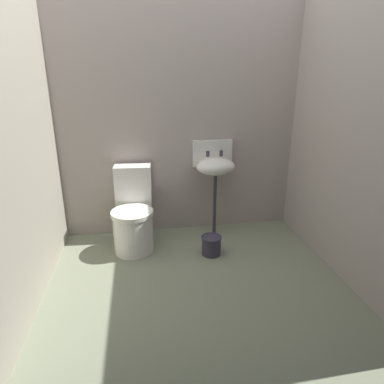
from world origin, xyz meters
TOP-DOWN VIEW (x-y plane):
  - ground_plane at (0.00, 0.00)m, footprint 2.84×2.47m
  - wall_back at (0.00, 1.08)m, footprint 2.84×0.10m
  - wall_left at (-1.27, 0.10)m, footprint 0.10×2.27m
  - wall_right at (1.27, 0.10)m, footprint 0.10×2.27m
  - toilet_near_wall at (-0.51, 0.68)m, footprint 0.42×0.61m
  - sink at (0.34, 0.87)m, footprint 0.42×0.35m
  - bucket at (0.21, 0.41)m, footprint 0.20×0.20m

SIDE VIEW (x-z plane):
  - ground_plane at x=0.00m, z-range -0.08..0.00m
  - bucket at x=0.21m, z-range 0.00..0.19m
  - toilet_near_wall at x=-0.51m, z-range -0.07..0.71m
  - sink at x=0.34m, z-range 0.26..1.25m
  - wall_back at x=0.00m, z-range 0.00..2.46m
  - wall_left at x=-1.27m, z-range 0.00..2.46m
  - wall_right at x=1.27m, z-range 0.00..2.46m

